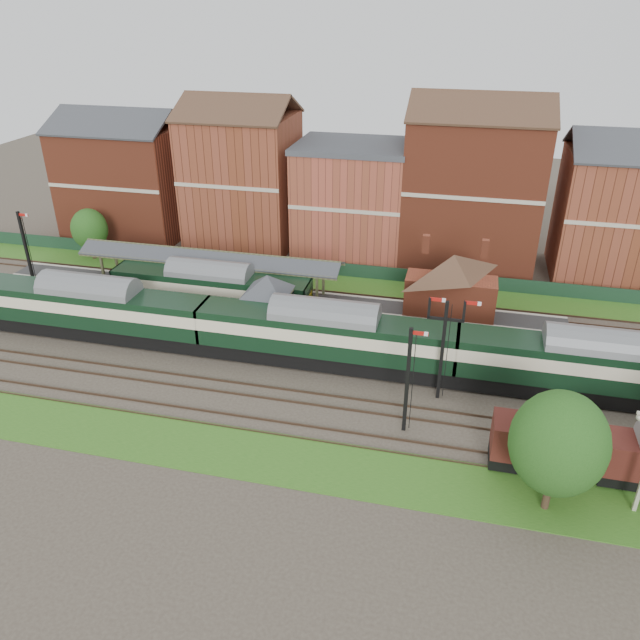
% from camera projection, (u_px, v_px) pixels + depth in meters
% --- Properties ---
extents(ground, '(160.00, 160.00, 0.00)m').
position_uv_depth(ground, '(293.00, 361.00, 51.36)').
color(ground, '#473D33').
rests_on(ground, ground).
extents(grass_back, '(90.00, 4.50, 0.06)m').
position_uv_depth(grass_back, '(334.00, 283.00, 65.12)').
color(grass_back, '#2D6619').
rests_on(grass_back, ground).
extents(grass_front, '(90.00, 5.00, 0.06)m').
position_uv_depth(grass_front, '(243.00, 453.00, 41.01)').
color(grass_front, '#2D6619').
rests_on(grass_front, ground).
extents(fence, '(90.00, 0.12, 1.50)m').
position_uv_depth(fence, '(338.00, 269.00, 66.51)').
color(fence, '#193823').
rests_on(fence, ground).
extents(platform, '(55.00, 3.40, 1.00)m').
position_uv_depth(platform, '(270.00, 299.00, 60.56)').
color(platform, '#2D2D2D').
rests_on(platform, ground).
extents(signal_box, '(5.40, 5.40, 6.00)m').
position_uv_depth(signal_box, '(268.00, 305.00, 53.30)').
color(signal_box, '#6E7C58').
rests_on(signal_box, ground).
extents(brick_hut, '(3.20, 2.64, 2.94)m').
position_uv_depth(brick_hut, '(360.00, 336.00, 52.56)').
color(brick_hut, brown).
rests_on(brick_hut, ground).
extents(station_building, '(8.10, 8.10, 5.90)m').
position_uv_depth(station_building, '(451.00, 284.00, 55.42)').
color(station_building, '#953E26').
rests_on(station_building, platform).
extents(canopy, '(26.00, 3.89, 4.08)m').
position_uv_depth(canopy, '(209.00, 255.00, 59.91)').
color(canopy, '#4B4B2F').
rests_on(canopy, platform).
extents(semaphore_bracket, '(3.60, 0.25, 8.18)m').
position_uv_depth(semaphore_bracket, '(444.00, 344.00, 44.55)').
color(semaphore_bracket, black).
rests_on(semaphore_bracket, ground).
extents(semaphore_platform_end, '(1.23, 0.25, 8.00)m').
position_uv_depth(semaphore_platform_end, '(26.00, 248.00, 62.55)').
color(semaphore_platform_end, black).
rests_on(semaphore_platform_end, ground).
extents(semaphore_siding, '(1.23, 0.25, 8.00)m').
position_uv_depth(semaphore_siding, '(408.00, 379.00, 41.32)').
color(semaphore_siding, black).
rests_on(semaphore_siding, ground).
extents(town_backdrop, '(69.00, 10.00, 16.00)m').
position_uv_depth(town_backdrop, '(351.00, 194.00, 69.67)').
color(town_backdrop, '#953E26').
rests_on(town_backdrop, ground).
extents(dmu_train, '(61.82, 3.24, 4.75)m').
position_uv_depth(dmu_train, '(325.00, 335.00, 49.51)').
color(dmu_train, black).
rests_on(dmu_train, ground).
extents(platform_railcar, '(18.80, 2.96, 4.33)m').
position_uv_depth(platform_railcar, '(211.00, 289.00, 57.79)').
color(platform_railcar, black).
rests_on(platform_railcar, ground).
extents(goods_van_a, '(5.91, 2.56, 3.58)m').
position_uv_depth(goods_van_a, '(540.00, 443.00, 38.79)').
color(goods_van_a, black).
rests_on(goods_van_a, ground).
extents(tree_far, '(5.40, 5.40, 7.89)m').
position_uv_depth(tree_far, '(559.00, 443.00, 34.45)').
color(tree_far, '#382619').
rests_on(tree_far, ground).
extents(tree_back, '(4.00, 4.00, 5.84)m').
position_uv_depth(tree_back, '(89.00, 229.00, 69.58)').
color(tree_back, '#382619').
rests_on(tree_back, ground).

